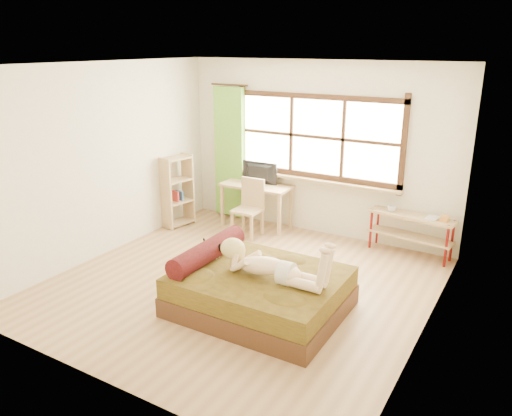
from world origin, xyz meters
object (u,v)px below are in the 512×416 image
Objects in this scene: woman at (270,255)px; bookshelf at (177,191)px; kitten at (213,248)px; desk at (256,190)px; bed at (257,289)px; chair at (250,204)px; pipe_shelf at (412,226)px.

bookshelf is (-2.76, 1.80, -0.14)m from woman.
kitten is 2.51m from bookshelf.
kitten is 2.38m from desk.
chair is at bearing 122.81° from bed.
bed is at bearing -58.38° from chair.
pipe_shelf is at bearing 9.82° from chair.
woman is at bearing -14.58° from bed.
chair is (-1.50, 2.04, -0.23)m from woman.
bed reaches higher than kitten.
bookshelf is at bearing -153.66° from desk.
chair reaches higher than kitten.
kitten is at bearing 171.21° from bed.
woman is 2.89m from desk.
chair reaches higher than desk.
bed is at bearing -60.86° from desk.
woman is 2.71m from pipe_shelf.
kitten is 2.00m from chair.
woman reaches higher than kitten.
desk is at bearing 103.40° from chair.
kitten is at bearing -30.25° from bookshelf.
woman is 1.09× the size of bookshelf.
desk is 0.95× the size of pipe_shelf.
woman is 3.30m from bookshelf.
bed is at bearing -107.21° from pipe_shelf.
kitten is 0.24× the size of desk.
desk is 2.53m from pipe_shelf.
woman is 2.55m from chair.
bookshelf is at bearing 138.60° from kitten.
woman is 1.10× the size of desk.
pipe_shelf is at bearing 52.69° from kitten.
desk reaches higher than bed.
woman is at bearing -58.02° from desk.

